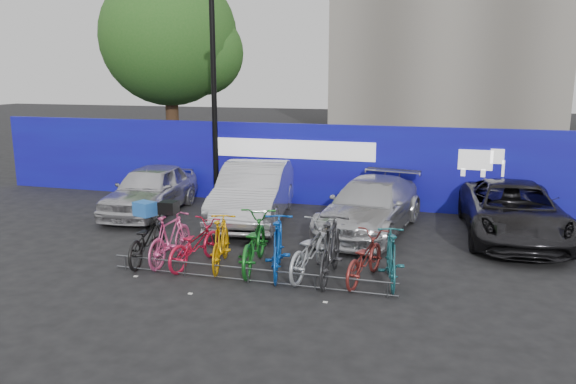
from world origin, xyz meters
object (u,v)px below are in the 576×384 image
at_px(bike_2, 195,244).
at_px(bike_3, 221,242).
at_px(bike_rack, 248,274).
at_px(bike_4, 253,242).
at_px(car_0, 151,189).
at_px(tree, 175,40).
at_px(bike_5, 278,246).
at_px(bike_6, 310,249).
at_px(lamppost, 214,93).
at_px(bike_8, 364,258).
at_px(bike_1, 170,238).
at_px(bike_7, 330,249).
at_px(car_3, 513,211).
at_px(car_2, 370,206).
at_px(car_1, 254,193).
at_px(bike_9, 391,257).
at_px(bike_0, 146,238).

height_order(bike_2, bike_3, bike_3).
relative_size(bike_rack, bike_4, 2.69).
bearing_deg(car_0, bike_2, -55.24).
distance_m(tree, bike_5, 13.16).
height_order(bike_5, bike_6, bike_5).
height_order(lamppost, bike_8, lamppost).
relative_size(bike_1, bike_7, 0.88).
distance_m(car_3, bike_3, 7.00).
bearing_deg(bike_2, tree, -51.17).
relative_size(tree, bike_7, 3.91).
xyz_separation_m(lamppost, bike_3, (2.39, -5.35, -2.74)).
xyz_separation_m(bike_4, bike_5, (0.57, -0.21, 0.03)).
xyz_separation_m(bike_1, bike_8, (4.01, 0.06, -0.07)).
distance_m(car_2, bike_6, 3.43).
bearing_deg(car_1, bike_9, -51.15).
bearing_deg(bike_5, bike_rack, 41.30).
distance_m(bike_0, bike_8, 4.54).
height_order(tree, car_3, tree).
height_order(bike_0, bike_2, bike_0).
xyz_separation_m(tree, bike_1, (4.85, -10.02, -4.54)).
height_order(bike_2, bike_7, bike_7).
bearing_deg(bike_7, bike_5, -0.40).
bearing_deg(car_2, bike_9, -67.03).
xyz_separation_m(bike_6, bike_9, (1.56, -0.05, -0.00)).
bearing_deg(car_2, tree, 151.14).
bearing_deg(bike_2, lamppost, -60.65).
bearing_deg(tree, bike_9, -46.79).
bearing_deg(bike_2, bike_rack, 166.09).
distance_m(bike_rack, bike_3, 1.10).
height_order(lamppost, bike_9, lamppost).
relative_size(tree, car_0, 1.95).
height_order(car_3, bike_8, car_3).
distance_m(bike_4, bike_6, 1.18).
xyz_separation_m(bike_2, bike_9, (3.94, 0.08, 0.06)).
height_order(car_2, bike_1, car_2).
bearing_deg(bike_0, bike_3, 173.64).
xyz_separation_m(bike_2, bike_5, (1.78, -0.04, 0.12)).
bearing_deg(car_0, lamppost, 48.90).
xyz_separation_m(lamppost, car_0, (-1.24, -1.72, -2.59)).
distance_m(car_1, bike_4, 3.71).
bearing_deg(bike_4, bike_7, 165.15).
height_order(bike_2, bike_8, bike_8).
distance_m(lamppost, bike_9, 8.31).
xyz_separation_m(bike_1, bike_6, (2.95, 0.11, -0.01)).
distance_m(tree, bike_0, 11.87).
xyz_separation_m(bike_6, bike_7, (0.43, -0.14, 0.09)).
height_order(car_2, bike_0, car_2).
bearing_deg(bike_2, bike_0, 11.68).
bearing_deg(bike_7, bike_1, -2.35).
bearing_deg(car_2, car_3, 15.53).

